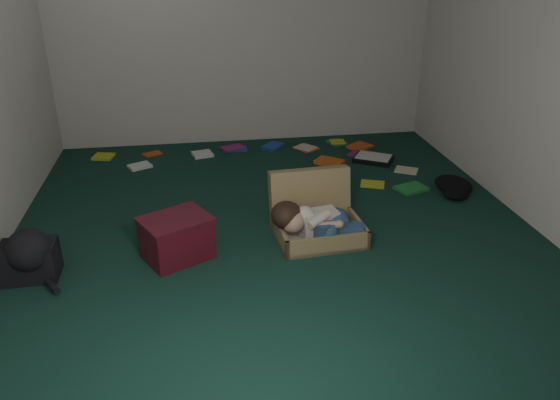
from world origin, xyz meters
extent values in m
plane|color=#113229|center=(0.00, 0.00, 0.00)|extent=(4.50, 4.50, 0.00)
plane|color=silver|center=(0.00, 2.25, 1.30)|extent=(4.50, 0.00, 4.50)
plane|color=silver|center=(0.00, -2.25, 1.30)|extent=(4.50, 0.00, 4.50)
plane|color=silver|center=(2.00, 0.00, 1.30)|extent=(0.00, 4.50, 4.50)
cube|color=#A08758|center=(0.30, -0.16, 0.07)|extent=(0.66, 0.49, 0.14)
cube|color=beige|center=(0.30, -0.16, 0.04)|extent=(0.60, 0.43, 0.02)
cube|color=#A08758|center=(0.28, 0.13, 0.22)|extent=(0.64, 0.24, 0.46)
cube|color=silver|center=(0.28, -0.18, 0.15)|extent=(0.30, 0.21, 0.20)
sphere|color=tan|center=(0.08, -0.22, 0.21)|extent=(0.17, 0.17, 0.17)
ellipsoid|color=black|center=(0.04, -0.18, 0.24)|extent=(0.23, 0.24, 0.20)
ellipsoid|color=navy|center=(0.42, -0.16, 0.15)|extent=(0.21, 0.24, 0.20)
cube|color=navy|center=(0.35, -0.27, 0.15)|extent=(0.26, 0.21, 0.13)
cube|color=navy|center=(0.49, -0.27, 0.12)|extent=(0.24, 0.16, 0.10)
sphere|color=white|center=(0.57, -0.23, 0.11)|extent=(0.10, 0.10, 0.10)
sphere|color=white|center=(0.57, -0.30, 0.10)|extent=(0.09, 0.09, 0.09)
cylinder|color=tan|center=(0.34, -0.30, 0.20)|extent=(0.17, 0.07, 0.06)
cube|color=#4C0F1B|center=(-0.74, -0.24, 0.14)|extent=(0.54, 0.50, 0.29)
cube|color=#4C0F1B|center=(-0.74, -0.24, 0.30)|extent=(0.57, 0.53, 0.02)
cube|color=black|center=(1.21, 1.38, 0.02)|extent=(0.47, 0.44, 0.05)
cube|color=white|center=(1.21, 1.38, 0.05)|extent=(0.42, 0.38, 0.01)
cube|color=#C3D726|center=(-1.53, 1.90, 0.01)|extent=(0.21, 0.16, 0.02)
cube|color=#D0511B|center=(-1.03, 1.93, 0.01)|extent=(0.26, 0.25, 0.02)
cube|color=white|center=(-0.51, 1.82, 0.01)|extent=(0.21, 0.24, 0.02)
cube|color=#1B4093|center=(0.25, 1.93, 0.01)|extent=(0.22, 0.25, 0.02)
cube|color=orange|center=(0.61, 1.85, 0.01)|extent=(0.26, 0.24, 0.02)
cube|color=#238036|center=(0.98, 1.95, 0.01)|extent=(0.22, 0.17, 0.02)
cube|color=#87216C|center=(1.15, 1.56, 0.01)|extent=(0.26, 0.26, 0.02)
cube|color=beige|center=(1.45, 1.06, 0.01)|extent=(0.19, 0.23, 0.02)
cube|color=#C3D726|center=(1.01, 0.78, 0.01)|extent=(0.23, 0.26, 0.02)
cube|color=#D0511B|center=(1.20, 1.80, 0.01)|extent=(0.26, 0.23, 0.02)
cube|color=white|center=(-1.14, 1.57, 0.01)|extent=(0.23, 0.19, 0.02)
cube|color=#1B4093|center=(-0.16, 1.95, 0.01)|extent=(0.26, 0.26, 0.02)
cube|color=orange|center=(0.75, 1.38, 0.01)|extent=(0.18, 0.22, 0.02)
cube|color=#238036|center=(1.32, 0.62, 0.01)|extent=(0.24, 0.26, 0.02)
camera|label=1|loc=(-0.56, -3.64, 2.00)|focal=35.00mm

